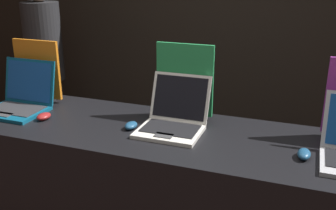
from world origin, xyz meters
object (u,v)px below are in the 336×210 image
at_px(laptop_front, 20,99).
at_px(laptop_middle, 174,118).
at_px(promo_stand_front, 38,72).
at_px(promo_stand_middle, 185,83).
at_px(mouse_middle, 131,125).
at_px(person_bystander, 46,72).
at_px(mouse_front, 44,116).
at_px(mouse_back, 304,154).

distance_m(laptop_front, laptop_middle, 0.97).
bearing_deg(promo_stand_front, promo_stand_middle, 1.98).
height_order(laptop_front, promo_stand_front, promo_stand_front).
distance_m(mouse_middle, person_bystander, 1.71).
relative_size(laptop_middle, promo_stand_middle, 0.85).
relative_size(promo_stand_front, person_bystander, 0.23).
relative_size(mouse_middle, person_bystander, 0.05).
height_order(mouse_front, mouse_back, mouse_back).
bearing_deg(mouse_front, mouse_middle, 5.26).
bearing_deg(laptop_front, laptop_middle, 2.40).
xyz_separation_m(laptop_front, promo_stand_front, (-0.00, 0.19, 0.12)).
xyz_separation_m(mouse_back, person_bystander, (-2.23, 1.10, -0.09)).
xyz_separation_m(mouse_front, promo_stand_middle, (0.74, 0.31, 0.19)).
bearing_deg(mouse_back, person_bystander, 153.75).
bearing_deg(laptop_front, person_bystander, 119.67).
bearing_deg(mouse_front, mouse_back, 0.36).
bearing_deg(person_bystander, mouse_middle, -38.33).
bearing_deg(laptop_middle, promo_stand_front, 171.24).
bearing_deg(mouse_front, promo_stand_middle, 22.68).
relative_size(promo_stand_front, mouse_back, 3.78).
bearing_deg(mouse_front, promo_stand_front, 129.82).
xyz_separation_m(promo_stand_front, mouse_back, (1.65, -0.27, -0.17)).
bearing_deg(promo_stand_middle, mouse_back, -24.14).
xyz_separation_m(mouse_middle, mouse_back, (0.89, -0.04, 0.00)).
height_order(mouse_front, person_bystander, person_bystander).
bearing_deg(laptop_middle, promo_stand_middle, 90.00).
bearing_deg(promo_stand_middle, mouse_front, -157.32).
distance_m(laptop_front, promo_stand_middle, 1.01).
height_order(laptop_middle, mouse_back, laptop_middle).
xyz_separation_m(mouse_middle, person_bystander, (-1.34, 1.06, -0.08)).
xyz_separation_m(laptop_middle, mouse_back, (0.67, -0.12, -0.04)).
distance_m(laptop_front, mouse_front, 0.25).
height_order(promo_stand_front, laptop_middle, promo_stand_front).
distance_m(mouse_front, promo_stand_middle, 0.83).
distance_m(promo_stand_front, person_bystander, 1.05).
relative_size(promo_stand_middle, mouse_back, 4.10).
bearing_deg(person_bystander, mouse_front, -53.73).
distance_m(laptop_front, promo_stand_front, 0.23).
height_order(mouse_middle, promo_stand_middle, promo_stand_middle).
xyz_separation_m(laptop_middle, person_bystander, (-1.56, 0.98, -0.13)).
height_order(mouse_back, person_bystander, person_bystander).
relative_size(mouse_front, mouse_back, 0.93).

